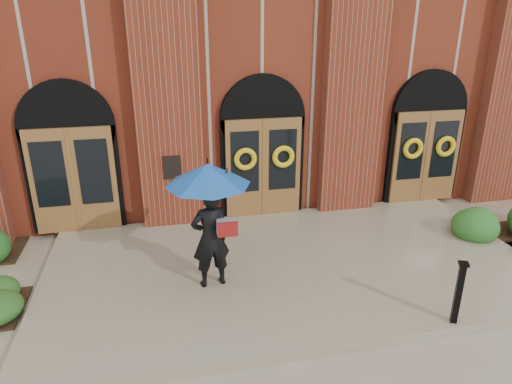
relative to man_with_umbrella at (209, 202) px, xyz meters
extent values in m
plane|color=tan|center=(1.70, 0.32, -1.84)|extent=(90.00, 90.00, 0.00)
cube|color=gray|center=(1.70, 0.47, -1.77)|extent=(10.00, 5.30, 0.15)
cube|color=maroon|center=(1.70, 9.22, 1.66)|extent=(16.00, 12.00, 7.00)
cube|color=black|center=(-0.55, 2.79, -0.19)|extent=(0.40, 0.05, 0.55)
cube|color=maroon|center=(-0.55, 3.05, 1.66)|extent=(1.50, 0.45, 7.00)
cube|color=maroon|center=(3.95, 3.05, 1.66)|extent=(1.50, 0.45, 7.00)
cube|color=brown|center=(-2.80, 3.03, -0.44)|extent=(1.90, 0.10, 2.50)
cylinder|color=black|center=(-2.80, 3.17, 0.81)|extent=(2.10, 0.22, 2.10)
cube|color=brown|center=(1.70, 3.03, -0.44)|extent=(1.90, 0.10, 2.50)
cylinder|color=black|center=(1.70, 3.17, 0.81)|extent=(2.10, 0.22, 2.10)
cube|color=brown|center=(6.20, 3.03, -0.44)|extent=(1.90, 0.10, 2.50)
cylinder|color=black|center=(6.20, 3.17, 0.81)|extent=(2.10, 0.22, 2.10)
torus|color=yellow|center=(1.22, 2.91, -0.14)|extent=(0.57, 0.13, 0.57)
torus|color=yellow|center=(2.18, 2.91, -0.14)|extent=(0.57, 0.13, 0.57)
torus|color=yellow|center=(5.72, 2.91, -0.14)|extent=(0.57, 0.13, 0.57)
torus|color=yellow|center=(6.68, 2.91, -0.14)|extent=(0.57, 0.13, 0.57)
imported|color=black|center=(0.00, 0.00, -0.71)|extent=(0.78, 0.58, 1.97)
cone|color=#154EA5|center=(0.00, 0.00, 0.53)|extent=(1.75, 1.75, 0.39)
cylinder|color=black|center=(0.05, -0.05, 0.01)|extent=(0.02, 0.02, 0.65)
cube|color=#A8AAAE|center=(0.28, -0.15, -0.45)|extent=(0.39, 0.24, 0.29)
cube|color=maroon|center=(0.28, -0.26, -0.45)|extent=(0.37, 0.09, 0.29)
cube|color=black|center=(3.81, -2.03, -1.15)|extent=(0.13, 0.13, 1.09)
cube|color=black|center=(3.81, -2.03, -0.58)|extent=(0.20, 0.20, 0.04)
camera|label=1|loc=(-0.78, -7.55, 3.11)|focal=32.00mm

